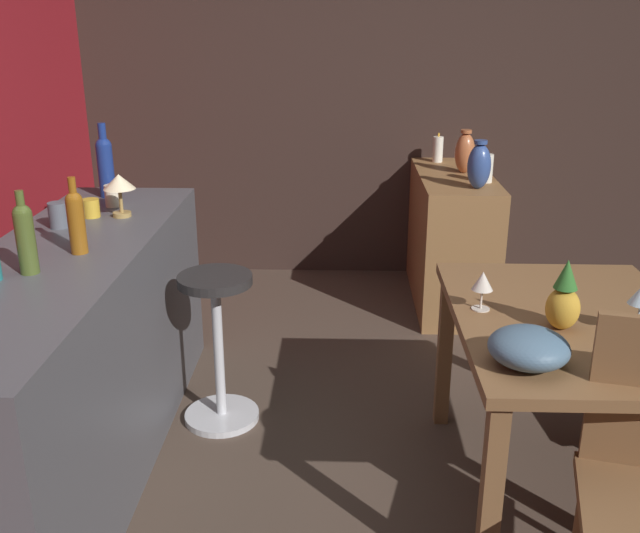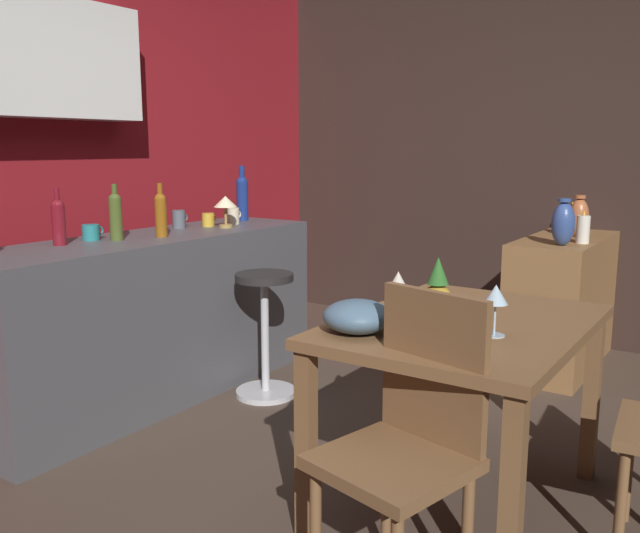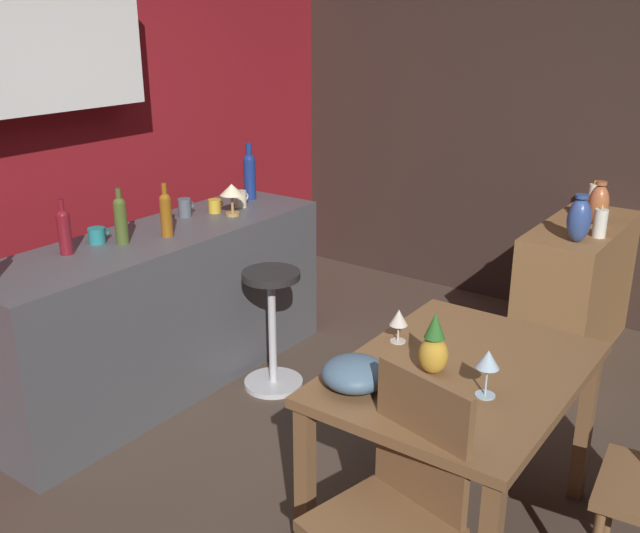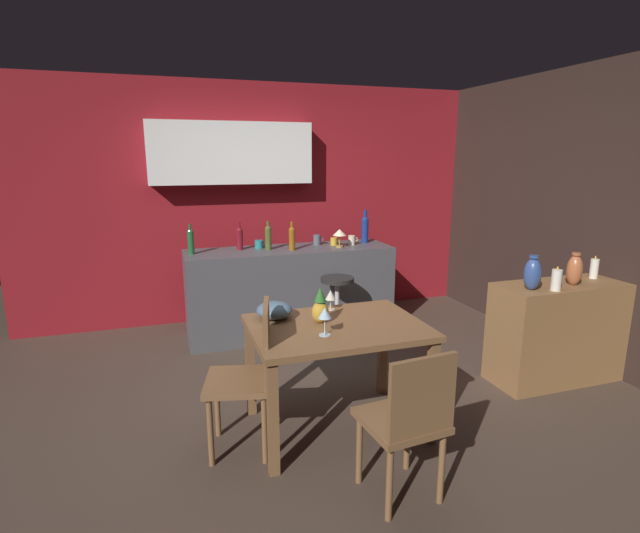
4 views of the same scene
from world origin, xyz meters
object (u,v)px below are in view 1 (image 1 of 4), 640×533
at_px(fruit_bowl, 529,348).
at_px(pineapple_centerpiece, 564,300).
at_px(wine_bottle_olive, 25,235).
at_px(vase_copper, 465,153).
at_px(cup_cream, 113,196).
at_px(vase_ceramic_blue, 479,166).
at_px(wine_bottle_amber, 76,219).
at_px(cup_mustard, 91,208).
at_px(dining_table, 572,344).
at_px(pillar_candle_tall, 486,168).
at_px(bar_stool, 218,345).
at_px(counter_lamp, 119,185).
at_px(sideboard_cabinet, 451,238).
at_px(cup_slate, 58,215).
at_px(wine_bottle_cobalt, 105,163).
at_px(pillar_candle_short, 438,149).
at_px(wine_glass_left, 483,282).

bearing_deg(fruit_bowl, pineapple_centerpiece, -33.16).
distance_m(wine_bottle_olive, vase_copper, 2.75).
relative_size(pineapple_centerpiece, cup_cream, 2.27).
bearing_deg(pineapple_centerpiece, vase_ceramic_blue, -0.44).
relative_size(wine_bottle_amber, cup_mustard, 2.62).
distance_m(dining_table, pillar_candle_tall, 1.79).
bearing_deg(bar_stool, pillar_candle_tall, -47.15).
xyz_separation_m(wine_bottle_olive, counter_lamp, (0.72, -0.10, 0.01)).
distance_m(sideboard_cabinet, cup_mustard, 2.28).
bearing_deg(counter_lamp, vase_ceramic_blue, -61.78).
xyz_separation_m(dining_table, sideboard_cabinet, (1.99, 0.13, -0.23)).
bearing_deg(counter_lamp, fruit_bowl, -124.21).
relative_size(bar_stool, pillar_candle_tall, 3.70).
xyz_separation_m(wine_bottle_amber, cup_cream, (0.68, 0.08, -0.08)).
xyz_separation_m(wine_bottle_amber, cup_slate, (0.33, 0.20, -0.08)).
relative_size(bar_stool, wine_bottle_olive, 2.40).
bearing_deg(wine_bottle_cobalt, counter_lamp, -154.10).
height_order(counter_lamp, vase_ceramic_blue, same).
bearing_deg(cup_mustard, dining_table, -109.36).
bearing_deg(vase_ceramic_blue, cup_mustard, 116.79).
relative_size(cup_mustard, pillar_candle_tall, 0.58).
bearing_deg(dining_table, pillar_candle_short, 4.70).
relative_size(fruit_bowl, pillar_candle_short, 1.27).
xyz_separation_m(cup_slate, pillar_candle_short, (1.85, -1.80, -0.05)).
relative_size(wine_glass_left, wine_bottle_amber, 0.50).
relative_size(bar_stool, counter_lamp, 3.68).
xyz_separation_m(wine_bottle_olive, pillar_candle_short, (2.40, -1.69, -0.13)).
bearing_deg(dining_table, vase_copper, 2.11).
relative_size(dining_table, pineapple_centerpiece, 4.62).
bearing_deg(cup_slate, vase_copper, -51.68).
distance_m(dining_table, pineapple_centerpiece, 0.23).
height_order(pillar_candle_tall, pillar_candle_short, pillar_candle_short).
bearing_deg(bar_stool, fruit_bowl, -128.01).
height_order(dining_table, cup_cream, cup_cream).
distance_m(fruit_bowl, pillar_candle_tall, 2.14).
bearing_deg(cup_slate, wine_bottle_olive, -168.87).
bearing_deg(vase_ceramic_blue, pineapple_centerpiece, 179.56).
distance_m(wine_bottle_cobalt, vase_copper, 2.13).
relative_size(dining_table, cup_slate, 10.16).
bearing_deg(cup_cream, wine_glass_left, -116.86).
relative_size(wine_glass_left, cup_slate, 1.28).
relative_size(wine_bottle_cobalt, cup_mustard, 3.25).
relative_size(wine_glass_left, vase_copper, 0.55).
bearing_deg(pineapple_centerpiece, cup_mustard, 67.53).
distance_m(pillar_candle_tall, vase_copper, 0.27).
relative_size(counter_lamp, vase_copper, 0.72).
height_order(sideboard_cabinet, pillar_candle_tall, pillar_candle_tall).
bearing_deg(counter_lamp, cup_slate, 129.77).
distance_m(pillar_candle_short, vase_ceramic_blue, 0.77).
bearing_deg(dining_table, wine_bottle_amber, 84.25).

